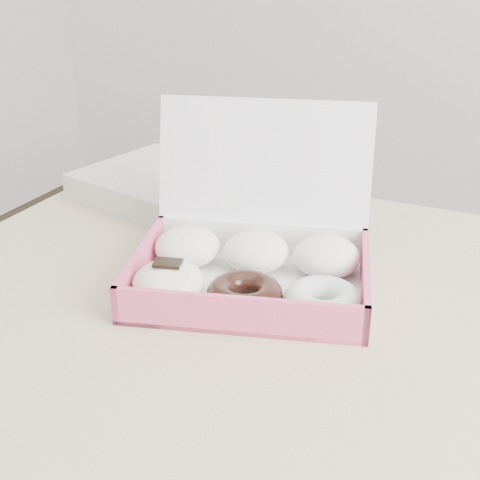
% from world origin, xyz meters
% --- Properties ---
extents(table, '(1.20, 0.80, 0.75)m').
position_xyz_m(table, '(0.00, 0.00, 0.67)').
color(table, tan).
rests_on(table, ground).
extents(donut_box, '(0.33, 0.31, 0.20)m').
position_xyz_m(donut_box, '(-0.19, 0.06, 0.78)').
color(donut_box, white).
rests_on(donut_box, table).
extents(newspapers, '(0.30, 0.26, 0.04)m').
position_xyz_m(newspapers, '(-0.42, 0.26, 0.77)').
color(newspapers, white).
rests_on(newspapers, table).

